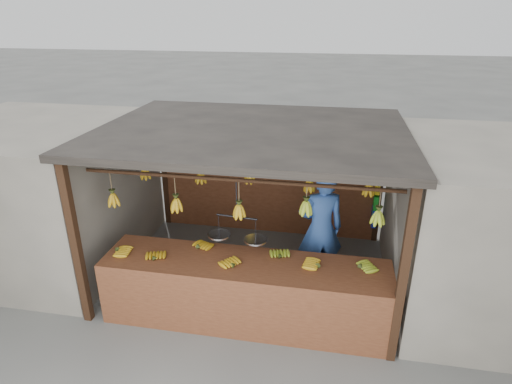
# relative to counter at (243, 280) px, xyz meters

# --- Properties ---
(ground) EXTENTS (80.00, 80.00, 0.00)m
(ground) POSITION_rel_counter_xyz_m (-0.11, 1.23, -0.71)
(ground) COLOR #5B5B57
(stall) EXTENTS (4.30, 3.30, 2.40)m
(stall) POSITION_rel_counter_xyz_m (-0.11, 1.56, 1.26)
(stall) COLOR black
(stall) RESTS_ON ground
(neighbor_left) EXTENTS (3.00, 3.00, 2.30)m
(neighbor_left) POSITION_rel_counter_xyz_m (-3.71, 1.23, 0.44)
(neighbor_left) COLOR slate
(neighbor_left) RESTS_ON ground
(neighbor_right) EXTENTS (3.00, 3.00, 2.30)m
(neighbor_right) POSITION_rel_counter_xyz_m (3.49, 1.23, 0.44)
(neighbor_right) COLOR slate
(neighbor_right) RESTS_ON ground
(counter) EXTENTS (3.77, 0.86, 0.96)m
(counter) POSITION_rel_counter_xyz_m (0.00, 0.00, 0.00)
(counter) COLOR brown
(counter) RESTS_ON ground
(hanging_bananas) EXTENTS (3.62, 2.20, 0.39)m
(hanging_bananas) POSITION_rel_counter_xyz_m (-0.11, 1.24, 0.90)
(hanging_bananas) COLOR #B68613
(hanging_bananas) RESTS_ON ground
(balance_scale) EXTENTS (0.79, 0.34, 0.81)m
(balance_scale) POSITION_rel_counter_xyz_m (-0.12, 0.23, 0.53)
(balance_scale) COLOR black
(balance_scale) RESTS_ON ground
(vendor) EXTENTS (0.79, 0.64, 1.88)m
(vendor) POSITION_rel_counter_xyz_m (0.93, 1.16, 0.23)
(vendor) COLOR #3359A5
(vendor) RESTS_ON ground
(bag_bundles) EXTENTS (0.08, 0.26, 1.29)m
(bag_bundles) POSITION_rel_counter_xyz_m (1.83, 2.58, 0.29)
(bag_bundles) COLOR red
(bag_bundles) RESTS_ON ground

